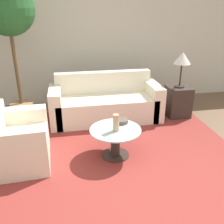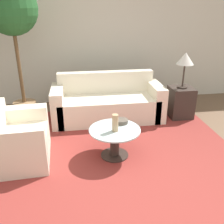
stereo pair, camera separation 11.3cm
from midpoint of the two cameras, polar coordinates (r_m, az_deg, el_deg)
The scene contains 11 objects.
ground_plane at distance 2.94m, azimuth 7.11°, elevation -17.66°, with size 14.00×14.00×0.00m, color brown.
wall_back at distance 5.28m, azimuth -1.16°, elevation 16.43°, with size 10.00×0.06×2.60m.
rug at distance 3.51m, azimuth 1.54°, elevation -9.84°, with size 3.48×3.44×0.01m.
sofa_main at distance 4.54m, azimuth -0.38°, elevation 2.02°, with size 1.95×0.77×0.81m.
armchair at distance 3.48m, azimuth -20.27°, elevation -6.28°, with size 0.76×0.93×0.78m.
coffee_table at distance 3.37m, azimuth 1.59°, elevation -6.12°, with size 0.69×0.69×0.41m.
side_table at distance 4.77m, azimuth 16.03°, elevation 2.15°, with size 0.41×0.41×0.56m.
table_lamp at distance 4.56m, azimuth 17.11°, elevation 11.28°, with size 0.30×0.30×0.62m.
potted_plant at distance 4.39m, azimuth -21.14°, elevation 19.26°, with size 0.83×0.83×2.29m.
vase at distance 3.21m, azimuth 1.74°, elevation -2.51°, with size 0.08×0.08×0.23m.
bowl at distance 3.47m, azimuth 3.14°, elevation -2.14°, with size 0.18×0.18×0.06m.
Camera 2 is at (-0.61, -2.14, 1.91)m, focal length 40.00 mm.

